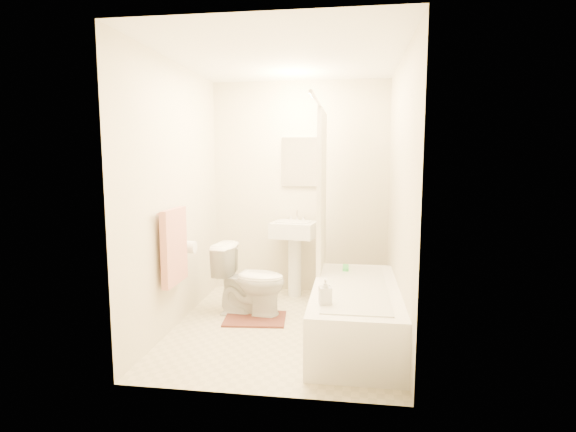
# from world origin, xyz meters

# --- Properties ---
(floor) EXTENTS (2.40, 2.40, 0.00)m
(floor) POSITION_xyz_m (0.00, 0.00, 0.00)
(floor) COLOR beige
(floor) RESTS_ON ground
(ceiling) EXTENTS (2.40, 2.40, 0.00)m
(ceiling) POSITION_xyz_m (0.00, 0.00, 2.40)
(ceiling) COLOR white
(ceiling) RESTS_ON ground
(wall_back) EXTENTS (2.00, 0.02, 2.40)m
(wall_back) POSITION_xyz_m (0.00, 1.20, 1.20)
(wall_back) COLOR beige
(wall_back) RESTS_ON ground
(wall_left) EXTENTS (0.02, 2.40, 2.40)m
(wall_left) POSITION_xyz_m (-1.00, 0.00, 1.20)
(wall_left) COLOR beige
(wall_left) RESTS_ON ground
(wall_right) EXTENTS (0.02, 2.40, 2.40)m
(wall_right) POSITION_xyz_m (1.00, 0.00, 1.20)
(wall_right) COLOR beige
(wall_right) RESTS_ON ground
(mirror) EXTENTS (0.40, 0.03, 0.55)m
(mirror) POSITION_xyz_m (0.00, 1.18, 1.50)
(mirror) COLOR white
(mirror) RESTS_ON wall_back
(curtain_rod) EXTENTS (0.03, 1.70, 0.03)m
(curtain_rod) POSITION_xyz_m (0.30, 0.10, 2.00)
(curtain_rod) COLOR silver
(curtain_rod) RESTS_ON wall_back
(shower_curtain) EXTENTS (0.04, 0.80, 1.55)m
(shower_curtain) POSITION_xyz_m (0.30, 0.50, 1.22)
(shower_curtain) COLOR silver
(shower_curtain) RESTS_ON curtain_rod
(towel_bar) EXTENTS (0.02, 0.60, 0.02)m
(towel_bar) POSITION_xyz_m (-0.96, -0.25, 1.10)
(towel_bar) COLOR silver
(towel_bar) RESTS_ON wall_left
(towel) EXTENTS (0.06, 0.45, 0.66)m
(towel) POSITION_xyz_m (-0.93, -0.25, 0.78)
(towel) COLOR #CC7266
(towel) RESTS_ON towel_bar
(toilet_paper) EXTENTS (0.11, 0.12, 0.12)m
(toilet_paper) POSITION_xyz_m (-0.93, 0.12, 0.70)
(toilet_paper) COLOR white
(toilet_paper) RESTS_ON wall_left
(toilet) EXTENTS (0.75, 0.48, 0.69)m
(toilet) POSITION_xyz_m (-0.38, 0.30, 0.35)
(toilet) COLOR silver
(toilet) RESTS_ON floor
(sink) EXTENTS (0.52, 0.45, 0.92)m
(sink) POSITION_xyz_m (-0.03, 0.95, 0.46)
(sink) COLOR silver
(sink) RESTS_ON floor
(bathtub) EXTENTS (0.72, 1.64, 0.46)m
(bathtub) POSITION_xyz_m (0.64, -0.18, 0.23)
(bathtub) COLOR white
(bathtub) RESTS_ON floor
(bath_mat) EXTENTS (0.62, 0.49, 0.02)m
(bath_mat) POSITION_xyz_m (-0.31, 0.15, 0.01)
(bath_mat) COLOR #56281D
(bath_mat) RESTS_ON floor
(soap_bottle) EXTENTS (0.11, 0.11, 0.20)m
(soap_bottle) POSITION_xyz_m (0.41, -0.68, 0.56)
(soap_bottle) COLOR white
(soap_bottle) RESTS_ON bathtub
(scrub_brush) EXTENTS (0.06, 0.19, 0.04)m
(scrub_brush) POSITION_xyz_m (0.55, 0.38, 0.48)
(scrub_brush) COLOR green
(scrub_brush) RESTS_ON bathtub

